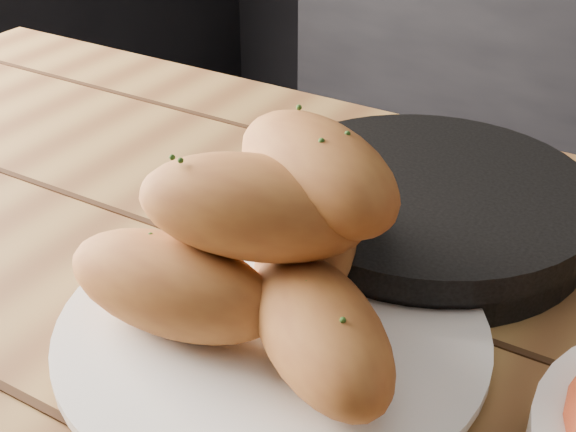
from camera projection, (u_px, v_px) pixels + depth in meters
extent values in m
cube|color=olive|center=(319.00, 414.00, 0.51)|extent=(1.43, 0.83, 0.04)
cylinder|color=brown|center=(61.00, 293.00, 1.24)|extent=(0.07, 0.07, 0.71)
cylinder|color=white|center=(272.00, 338.00, 0.53)|extent=(0.26, 0.26, 0.01)
cylinder|color=white|center=(272.00, 329.00, 0.53)|extent=(0.28, 0.28, 0.01)
ellipsoid|color=#AC6C2F|center=(172.00, 285.00, 0.51)|extent=(0.16, 0.08, 0.06)
ellipsoid|color=#AC6C2F|center=(319.00, 330.00, 0.47)|extent=(0.16, 0.14, 0.06)
ellipsoid|color=#AC6C2F|center=(307.00, 243.00, 0.55)|extent=(0.11, 0.15, 0.06)
ellipsoid|color=#AC6C2F|center=(253.00, 207.00, 0.48)|extent=(0.16, 0.11, 0.06)
ellipsoid|color=#AC6C2F|center=(316.00, 172.00, 0.49)|extent=(0.15, 0.12, 0.06)
cylinder|color=black|center=(424.00, 215.00, 0.65)|extent=(0.26, 0.26, 0.03)
cylinder|color=black|center=(426.00, 194.00, 0.64)|extent=(0.27, 0.27, 0.02)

